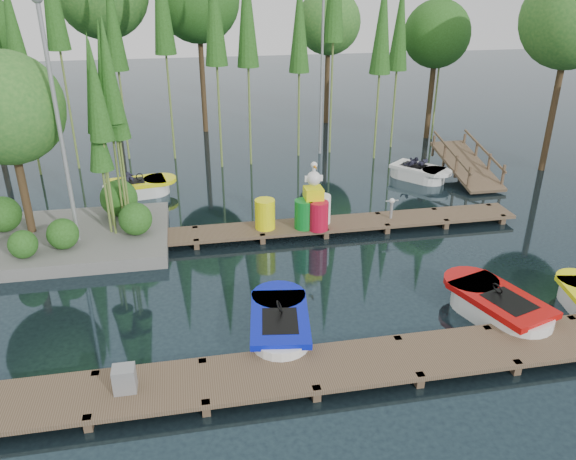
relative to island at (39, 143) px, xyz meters
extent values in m
plane|color=#1D2E36|center=(6.30, -3.29, -3.18)|extent=(90.00, 90.00, 0.00)
cube|color=brown|center=(6.30, -7.79, -2.93)|extent=(18.00, 1.50, 0.10)
cube|color=brown|center=(2.00, -8.42, -3.13)|extent=(0.16, 0.16, 0.50)
cube|color=brown|center=(2.00, -7.16, -3.13)|extent=(0.16, 0.16, 0.50)
cube|color=brown|center=(4.15, -8.42, -3.13)|extent=(0.16, 0.16, 0.50)
cube|color=brown|center=(4.15, -7.16, -3.13)|extent=(0.16, 0.16, 0.50)
cube|color=brown|center=(6.30, -8.42, -3.13)|extent=(0.16, 0.16, 0.50)
cube|color=brown|center=(6.30, -7.16, -3.13)|extent=(0.16, 0.16, 0.50)
cube|color=brown|center=(8.45, -8.42, -3.13)|extent=(0.16, 0.16, 0.50)
cube|color=brown|center=(8.45, -7.16, -3.13)|extent=(0.16, 0.16, 0.50)
cube|color=brown|center=(10.60, -8.42, -3.13)|extent=(0.16, 0.16, 0.50)
cube|color=brown|center=(10.60, -7.16, -3.13)|extent=(0.16, 0.16, 0.50)
cube|color=brown|center=(12.75, -7.16, -3.13)|extent=(0.16, 0.16, 0.50)
cube|color=brown|center=(7.30, -0.79, -2.93)|extent=(15.00, 1.20, 0.10)
cube|color=brown|center=(0.20, -1.27, -3.13)|extent=(0.16, 0.16, 0.50)
cube|color=brown|center=(0.20, -0.31, -3.13)|extent=(0.16, 0.16, 0.50)
cube|color=brown|center=(2.23, -1.27, -3.13)|extent=(0.16, 0.16, 0.50)
cube|color=brown|center=(2.23, -0.31, -3.13)|extent=(0.16, 0.16, 0.50)
cube|color=brown|center=(4.26, -1.27, -3.13)|extent=(0.16, 0.16, 0.50)
cube|color=brown|center=(4.26, -0.31, -3.13)|extent=(0.16, 0.16, 0.50)
cube|color=brown|center=(6.28, -1.27, -3.13)|extent=(0.16, 0.16, 0.50)
cube|color=brown|center=(6.28, -0.31, -3.13)|extent=(0.16, 0.16, 0.50)
cube|color=brown|center=(8.31, -1.27, -3.13)|extent=(0.16, 0.16, 0.50)
cube|color=brown|center=(8.31, -0.31, -3.13)|extent=(0.16, 0.16, 0.50)
cube|color=brown|center=(10.34, -1.27, -3.13)|extent=(0.16, 0.16, 0.50)
cube|color=brown|center=(10.34, -0.31, -3.13)|extent=(0.16, 0.16, 0.50)
cube|color=brown|center=(12.37, -1.27, -3.13)|extent=(0.16, 0.16, 0.50)
cube|color=brown|center=(12.37, -0.31, -3.13)|extent=(0.16, 0.16, 0.50)
cube|color=brown|center=(14.40, -1.27, -3.13)|extent=(0.16, 0.16, 0.50)
cube|color=brown|center=(14.40, -0.31, -3.13)|extent=(0.16, 0.16, 0.50)
cube|color=slate|center=(0.30, -0.29, -3.00)|extent=(6.20, 4.20, 0.42)
sphere|color=#2B631F|center=(-1.50, 0.31, -2.24)|extent=(1.10, 1.10, 1.10)
sphere|color=#2B631F|center=(0.50, -1.29, -2.34)|extent=(0.90, 0.90, 0.90)
sphere|color=#2B631F|center=(1.90, 0.91, -2.19)|extent=(1.20, 1.20, 1.20)
sphere|color=#2B631F|center=(-0.50, -1.69, -2.39)|extent=(0.80, 0.80, 0.80)
sphere|color=#2B631F|center=(2.50, -0.69, -2.29)|extent=(1.00, 1.00, 1.00)
cylinder|color=#43301C|center=(-0.70, 0.11, -1.18)|extent=(0.24, 0.24, 3.60)
sphere|color=#3C782A|center=(-0.70, 0.11, 1.02)|extent=(3.20, 3.20, 3.20)
cylinder|color=olive|center=(2.04, 0.27, -0.22)|extent=(0.07, 0.07, 5.93)
cone|color=#2B631F|center=(2.04, 0.27, 1.86)|extent=(0.70, 0.70, 2.97)
cylinder|color=olive|center=(1.73, 0.11, -0.35)|extent=(0.07, 0.07, 5.66)
cone|color=#2B631F|center=(1.73, 0.11, 1.63)|extent=(0.70, 0.70, 2.83)
cylinder|color=olive|center=(2.23, 0.30, -0.57)|extent=(0.07, 0.07, 5.22)
cone|color=#2B631F|center=(2.23, 0.30, 1.26)|extent=(0.70, 0.70, 2.61)
cylinder|color=olive|center=(1.85, -0.51, -0.42)|extent=(0.07, 0.07, 5.53)
cone|color=#2B631F|center=(1.85, -0.51, 1.52)|extent=(0.70, 0.70, 2.76)
cylinder|color=olive|center=(1.71, -0.39, -1.18)|extent=(0.07, 0.07, 4.01)
cone|color=#2B631F|center=(1.71, -0.39, 0.23)|extent=(0.70, 0.70, 2.01)
cylinder|color=olive|center=(2.17, 0.16, -0.13)|extent=(0.07, 0.07, 6.11)
cone|color=#2B631F|center=(2.17, 0.16, 2.01)|extent=(0.70, 0.70, 3.05)
cylinder|color=#43301C|center=(19.04, 3.61, -0.15)|extent=(0.26, 0.26, 6.06)
sphere|color=#3C782A|center=(19.04, 3.61, 2.87)|extent=(3.81, 3.81, 3.81)
cylinder|color=#43301C|center=(16.28, 9.35, -0.67)|extent=(0.26, 0.26, 5.02)
sphere|color=#2B631F|center=(16.28, 9.35, 1.84)|extent=(3.16, 3.16, 3.16)
cylinder|color=#43301C|center=(12.04, 13.41, -0.53)|extent=(0.26, 0.26, 5.31)
sphere|color=#3C782A|center=(12.04, 13.41, 2.12)|extent=(3.34, 3.34, 3.34)
cylinder|color=#43301C|center=(5.30, 12.74, 0.05)|extent=(0.26, 0.26, 6.46)
sphere|color=#2B631F|center=(5.30, 12.74, 3.28)|extent=(4.06, 4.06, 4.06)
cylinder|color=#43301C|center=(0.88, 12.71, 0.24)|extent=(0.26, 0.26, 6.85)
cylinder|color=olive|center=(-1.86, 6.94, 0.55)|extent=(0.09, 0.09, 7.48)
cone|color=#2B631F|center=(-1.86, 6.94, 2.65)|extent=(0.90, 0.90, 4.11)
cylinder|color=olive|center=(-0.41, 7.53, 1.65)|extent=(0.09, 0.09, 9.66)
cylinder|color=olive|center=(1.62, 8.54, 0.66)|extent=(0.09, 0.09, 7.69)
cone|color=#2B631F|center=(1.62, 8.54, 2.81)|extent=(0.90, 0.90, 4.23)
cylinder|color=olive|center=(3.67, 8.19, 1.31)|extent=(0.09, 0.09, 8.99)
cylinder|color=olive|center=(5.66, 6.58, 1.03)|extent=(0.09, 0.09, 8.44)
cone|color=#2B631F|center=(5.66, 6.58, 3.40)|extent=(0.90, 0.90, 4.64)
cylinder|color=olive|center=(6.95, 6.71, 0.93)|extent=(0.09, 0.09, 8.22)
cone|color=#2B631F|center=(6.95, 6.71, 3.23)|extent=(0.90, 0.90, 4.52)
cylinder|color=olive|center=(9.25, 7.58, 0.52)|extent=(0.09, 0.09, 7.41)
cone|color=#2B631F|center=(9.25, 7.58, 2.59)|extent=(0.90, 0.90, 4.07)
cylinder|color=olive|center=(10.79, 7.80, 1.70)|extent=(0.09, 0.09, 9.77)
cylinder|color=olive|center=(12.54, 6.54, 0.52)|extent=(0.09, 0.09, 7.40)
cone|color=#2B631F|center=(12.54, 6.54, 2.59)|extent=(0.90, 0.90, 4.07)
cylinder|color=olive|center=(13.93, 8.13, 0.39)|extent=(0.09, 0.09, 7.14)
cone|color=#2B631F|center=(13.93, 8.13, 2.39)|extent=(0.90, 0.90, 3.93)
cylinder|color=olive|center=(16.47, 9.13, 1.12)|extent=(0.09, 0.09, 8.61)
cylinder|color=gray|center=(0.80, -0.79, 0.32)|extent=(0.12, 0.12, 7.00)
cylinder|color=gray|center=(10.30, 7.71, 0.32)|extent=(0.12, 0.12, 7.00)
cube|color=brown|center=(15.30, 3.21, -2.63)|extent=(1.50, 3.94, 0.95)
cube|color=brown|center=(14.60, 1.61, -2.59)|extent=(0.08, 0.08, 0.90)
cube|color=brown|center=(14.60, 2.71, -2.48)|extent=(0.08, 0.08, 0.90)
cube|color=brown|center=(14.60, 3.81, -2.37)|extent=(0.08, 0.08, 0.90)
cube|color=brown|center=(14.60, 4.91, -2.26)|extent=(0.08, 0.08, 0.90)
cube|color=brown|center=(14.60, 3.21, -2.03)|extent=(0.06, 3.54, 0.83)
cube|color=brown|center=(16.00, 1.61, -2.59)|extent=(0.08, 0.08, 0.90)
cube|color=brown|center=(16.00, 2.71, -2.48)|extent=(0.08, 0.08, 0.90)
cube|color=brown|center=(16.00, 3.81, -2.37)|extent=(0.08, 0.08, 0.90)
cube|color=brown|center=(16.00, 4.91, -2.26)|extent=(0.08, 0.08, 0.90)
cube|color=brown|center=(16.00, 3.21, -2.03)|extent=(0.06, 3.54, 0.83)
cube|color=white|center=(5.95, -6.26, -2.97)|extent=(1.45, 1.46, 0.59)
cylinder|color=white|center=(6.04, -5.62, -2.97)|extent=(1.45, 1.45, 0.59)
cylinder|color=white|center=(5.86, -6.90, -2.97)|extent=(1.45, 1.45, 0.59)
cube|color=#0715BA|center=(5.95, -6.26, -2.65)|extent=(1.61, 2.40, 0.15)
cylinder|color=#0715BA|center=(6.08, -5.33, -2.65)|extent=(1.48, 1.48, 0.15)
cube|color=black|center=(5.92, -6.47, -2.60)|extent=(0.94, 1.16, 0.06)
torus|color=black|center=(5.97, -6.10, -2.44)|extent=(0.20, 0.31, 0.28)
cube|color=white|center=(11.29, -6.49, -2.96)|extent=(1.69, 1.69, 0.61)
cylinder|color=white|center=(11.08, -5.85, -2.96)|extent=(1.68, 1.68, 0.61)
cylinder|color=white|center=(11.50, -7.13, -2.96)|extent=(1.68, 1.68, 0.61)
cube|color=#B50A09|center=(11.29, -6.49, -2.63)|extent=(2.01, 2.63, 0.16)
cylinder|color=#B50A09|center=(10.99, -5.56, -2.63)|extent=(1.72, 1.72, 0.16)
cube|color=black|center=(11.36, -6.71, -2.58)|extent=(1.13, 1.30, 0.07)
torus|color=black|center=(11.24, -6.33, -2.40)|extent=(0.25, 0.34, 0.30)
cube|color=white|center=(2.23, 3.75, -2.98)|extent=(1.41, 1.40, 0.55)
cylinder|color=white|center=(2.83, 3.85, -2.98)|extent=(1.40, 1.40, 0.55)
cylinder|color=white|center=(1.63, 3.64, -2.98)|extent=(1.40, 1.40, 0.55)
cube|color=#FEFF0D|center=(2.23, 3.75, -2.68)|extent=(2.29, 1.58, 0.14)
cylinder|color=#FEFF0D|center=(3.11, 3.90, -2.68)|extent=(1.43, 1.43, 0.14)
cube|color=black|center=(2.03, 3.71, -2.63)|extent=(1.11, 0.91, 0.06)
torus|color=black|center=(2.38, 3.77, -2.48)|extent=(0.30, 0.20, 0.27)
imported|color=#1E1E2D|center=(1.98, 3.70, -2.39)|extent=(0.49, 0.40, 0.98)
cube|color=white|center=(13.35, 3.51, -2.99)|extent=(1.62, 1.62, 0.53)
cylinder|color=white|center=(13.72, 3.06, -2.99)|extent=(1.61, 1.61, 0.53)
cylinder|color=white|center=(12.98, 3.95, -2.99)|extent=(1.61, 1.61, 0.53)
cube|color=white|center=(13.35, 3.51, -2.71)|extent=(2.18, 2.28, 0.13)
cylinder|color=white|center=(13.89, 2.86, -2.71)|extent=(1.65, 1.65, 0.13)
cube|color=black|center=(13.23, 3.65, -2.66)|extent=(1.15, 1.18, 0.06)
torus|color=black|center=(13.44, 3.40, -2.51)|extent=(0.28, 0.29, 0.25)
imported|color=#1E1E2D|center=(13.20, 3.69, -2.47)|extent=(0.46, 0.48, 0.86)
imported|color=#1E1E2D|center=(13.66, 3.64, -2.52)|extent=(0.36, 0.37, 0.65)
cube|color=gray|center=(2.65, -7.79, -2.62)|extent=(0.43, 0.36, 0.52)
cylinder|color=#FEFF0D|center=(6.44, -0.79, -2.41)|extent=(0.63, 0.63, 0.95)
cylinder|color=#0D7C25|center=(7.66, -0.99, -2.42)|extent=(0.62, 0.62, 0.92)
cylinder|color=white|center=(8.28, -0.68, -2.42)|extent=(0.62, 0.62, 0.92)
cylinder|color=red|center=(8.07, -1.20, -2.42)|extent=(0.62, 0.62, 0.92)
cube|color=#FEFF0D|center=(7.97, -0.89, -1.78)|extent=(0.57, 0.57, 0.36)
sphere|color=white|center=(7.97, -0.89, -1.29)|extent=(0.45, 0.45, 0.45)
cylinder|color=white|center=(7.97, -0.89, -1.03)|extent=(0.10, 0.10, 0.31)
sphere|color=white|center=(7.97, -0.89, -0.86)|extent=(0.21, 0.21, 0.21)
cone|color=orange|center=(7.97, -1.10, -0.88)|extent=(0.10, 0.31, 0.10)
cube|color=white|center=(7.97, -0.89, -1.29)|extent=(0.57, 0.06, 0.18)
cylinder|color=gray|center=(10.62, -0.79, -2.62)|extent=(0.09, 0.09, 0.53)
sphere|color=white|center=(10.62, -0.79, -2.27)|extent=(0.18, 0.18, 0.18)
cube|color=gray|center=(10.62, -0.79, -2.27)|extent=(0.44, 0.04, 0.04)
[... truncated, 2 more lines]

